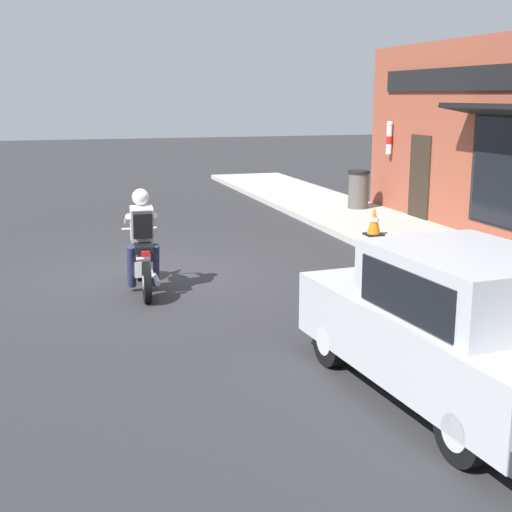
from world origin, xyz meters
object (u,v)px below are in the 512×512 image
object	(u,v)px
car_hatchback	(455,327)
trash_bin	(358,189)
motorcycle_with_rider	(142,249)
traffic_cone	(374,222)

from	to	relation	value
car_hatchback	trash_bin	xyz separation A→B (m)	(4.02, 10.95, -0.13)
motorcycle_with_rider	trash_bin	size ratio (longest dim) A/B	2.06
trash_bin	car_hatchback	bearing A→B (deg)	-110.17
motorcycle_with_rider	car_hatchback	distance (m)	5.55
traffic_cone	trash_bin	distance (m)	3.72
traffic_cone	car_hatchback	bearing A→B (deg)	-110.39
car_hatchback	trash_bin	world-z (taller)	car_hatchback
car_hatchback	traffic_cone	distance (m)	7.95
motorcycle_with_rider	car_hatchback	xyz separation A→B (m)	(2.40, -5.00, 0.09)
motorcycle_with_rider	trash_bin	distance (m)	8.75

